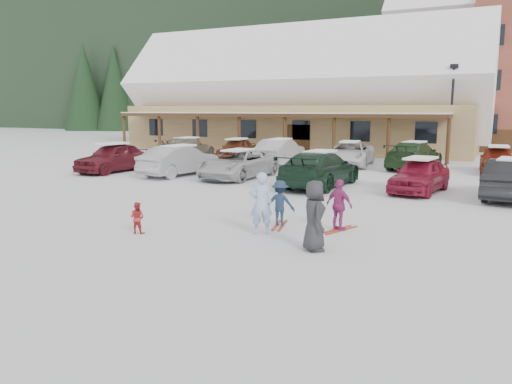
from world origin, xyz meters
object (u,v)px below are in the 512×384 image
at_px(child_navy, 280,203).
at_px(parked_car_8, 237,149).
at_px(toddler_red, 137,218).
at_px(parked_car_0, 113,158).
at_px(child_magenta, 339,205).
at_px(parked_car_12, 497,160).
at_px(lamp_post, 452,107).
at_px(adult_skier, 261,203).
at_px(parked_car_2, 238,164).
at_px(parked_car_5, 512,179).
at_px(parked_car_9, 280,152).
at_px(parked_car_3, 320,169).
at_px(parked_car_1, 179,161).
at_px(day_lodge, 298,102).
at_px(bystander_dark, 314,216).
at_px(parked_car_7, 187,148).
at_px(parked_car_4, 420,175).
at_px(parked_car_11, 414,156).
at_px(parked_car_10, 350,154).

height_order(child_navy, parked_car_8, parked_car_8).
height_order(toddler_red, parked_car_0, parked_car_0).
height_order(child_magenta, parked_car_12, child_magenta).
bearing_deg(lamp_post, adult_skier, -96.39).
xyz_separation_m(toddler_red, child_navy, (3.12, 2.53, 0.23)).
height_order(parked_car_2, parked_car_5, parked_car_5).
relative_size(adult_skier, parked_car_9, 0.36).
distance_m(lamp_post, parked_car_5, 15.02).
bearing_deg(lamp_post, parked_car_3, -105.01).
height_order(parked_car_1, parked_car_3, parked_car_3).
xyz_separation_m(lamp_post, parked_car_5, (3.53, -14.34, -2.74)).
distance_m(child_magenta, parked_car_2, 11.14).
relative_size(day_lodge, parked_car_2, 5.83).
distance_m(bystander_dark, parked_car_3, 10.02).
relative_size(parked_car_5, parked_car_12, 1.09).
bearing_deg(parked_car_7, parked_car_4, 160.13).
bearing_deg(parked_car_8, parked_car_12, -5.39).
height_order(parked_car_1, parked_car_2, parked_car_1).
relative_size(day_lodge, parked_car_0, 6.43).
distance_m(parked_car_3, parked_car_11, 8.86).
xyz_separation_m(parked_car_11, parked_car_12, (4.24, 0.09, -0.05)).
height_order(adult_skier, parked_car_3, adult_skier).
height_order(day_lodge, child_navy, day_lodge).
distance_m(child_magenta, parked_car_12, 16.34).
relative_size(adult_skier, parked_car_11, 0.32).
height_order(parked_car_1, parked_car_10, parked_car_1).
height_order(parked_car_2, parked_car_8, parked_car_8).
bearing_deg(parked_car_4, toddler_red, -111.02).
bearing_deg(child_magenta, parked_car_10, -54.83).
distance_m(toddler_red, parked_car_1, 12.00).
bearing_deg(day_lodge, parked_car_0, -99.32).
bearing_deg(parked_car_2, day_lodge, 105.57).
relative_size(adult_skier, child_navy, 1.28).
bearing_deg(parked_car_7, lamp_post, -153.50).
xyz_separation_m(parked_car_9, parked_car_10, (4.07, 0.97, -0.05)).
bearing_deg(parked_car_3, parked_car_2, -7.54).
bearing_deg(parked_car_2, lamp_post, 61.71).
bearing_deg(parked_car_5, parked_car_1, 6.15).
bearing_deg(toddler_red, parked_car_8, -78.33).
relative_size(adult_skier, child_magenta, 1.18).
distance_m(child_magenta, parked_car_7, 22.12).
distance_m(parked_car_7, parked_car_9, 7.47).
relative_size(adult_skier, parked_car_2, 0.34).
xyz_separation_m(toddler_red, child_magenta, (4.83, 2.72, 0.29)).
xyz_separation_m(bystander_dark, parked_car_8, (-11.96, 18.26, -0.15)).
height_order(bystander_dark, parked_car_0, bystander_dark).
distance_m(adult_skier, parked_car_8, 20.14).
bearing_deg(child_navy, parked_car_4, -122.55).
bearing_deg(child_magenta, parked_car_2, -26.75).
distance_m(lamp_post, parked_car_10, 8.42).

